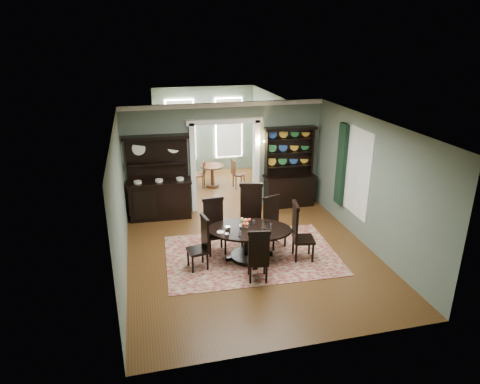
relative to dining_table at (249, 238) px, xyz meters
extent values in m
cube|color=brown|center=(0.09, 0.04, -0.51)|extent=(5.50, 6.00, 0.01)
cube|color=silver|center=(0.09, 0.04, 2.49)|extent=(5.50, 6.00, 0.01)
cube|color=slate|center=(-2.66, 0.04, 0.99)|extent=(0.01, 6.00, 3.00)
cube|color=slate|center=(2.84, 0.04, 0.99)|extent=(0.01, 6.00, 3.00)
cube|color=slate|center=(0.09, -2.96, 0.99)|extent=(5.50, 0.01, 3.00)
cube|color=slate|center=(-1.73, 3.04, 0.99)|extent=(1.85, 0.01, 3.00)
cube|color=slate|center=(1.92, 3.04, 0.99)|extent=(1.85, 0.01, 3.00)
cube|color=slate|center=(0.09, 3.04, 2.24)|extent=(1.80, 0.01, 0.50)
cube|color=white|center=(0.09, 2.99, 2.43)|extent=(5.50, 0.10, 0.12)
cube|color=brown|center=(0.09, 4.79, -0.51)|extent=(3.50, 3.50, 0.01)
cube|color=silver|center=(0.09, 4.79, 2.49)|extent=(3.50, 3.50, 0.01)
cube|color=slate|center=(-1.66, 4.79, 0.99)|extent=(0.01, 3.50, 3.00)
cube|color=slate|center=(1.84, 4.79, 0.99)|extent=(0.01, 3.50, 3.00)
cube|color=slate|center=(0.09, 6.54, 0.99)|extent=(3.50, 0.01, 3.00)
cube|color=white|center=(-0.76, 6.49, 1.04)|extent=(1.05, 0.06, 2.20)
cube|color=white|center=(0.94, 6.49, 1.04)|extent=(1.05, 0.06, 2.20)
cube|color=white|center=(-0.81, 3.04, 0.74)|extent=(0.14, 0.25, 2.50)
cube|color=white|center=(0.99, 3.04, 0.74)|extent=(0.14, 0.25, 2.50)
cube|color=white|center=(0.09, 3.04, 1.99)|extent=(2.08, 0.25, 0.14)
cube|color=white|center=(2.83, 0.64, 1.09)|extent=(0.02, 1.10, 2.00)
cube|color=white|center=(2.82, 0.64, 1.09)|extent=(0.01, 1.22, 2.12)
cube|color=black|center=(2.74, 1.32, 1.09)|extent=(0.10, 0.35, 2.10)
cube|color=gold|center=(1.04, 2.96, 1.34)|extent=(0.08, 0.05, 0.18)
sphere|color=#FFD88C|center=(0.94, 2.81, 1.42)|extent=(0.07, 0.07, 0.07)
sphere|color=#FFD88C|center=(1.14, 2.81, 1.42)|extent=(0.07, 0.07, 0.07)
cube|color=maroon|center=(0.09, 0.12, -0.50)|extent=(3.92, 2.72, 0.01)
ellipsoid|color=black|center=(0.00, 0.00, 0.20)|extent=(2.08, 1.59, 0.05)
cylinder|color=black|center=(0.00, 0.00, 0.16)|extent=(2.08, 2.08, 0.03)
cylinder|color=black|center=(0.00, 0.00, -0.14)|extent=(0.23, 0.23, 0.64)
cylinder|color=black|center=(0.00, 0.00, -0.46)|extent=(0.82, 0.82, 0.10)
cylinder|color=silver|center=(-0.07, 0.10, 0.24)|extent=(0.25, 0.25, 0.04)
cube|color=black|center=(-0.67, 0.44, -0.05)|extent=(0.48, 0.46, 0.06)
cube|color=black|center=(-0.68, 0.64, 0.34)|extent=(0.45, 0.08, 0.77)
cube|color=black|center=(-0.68, 0.64, 0.73)|extent=(0.49, 0.10, 0.08)
cylinder|color=black|center=(-0.83, 0.25, -0.28)|extent=(0.05, 0.05, 0.45)
cylinder|color=black|center=(-0.48, 0.28, -0.28)|extent=(0.05, 0.05, 0.45)
cylinder|color=black|center=(-0.86, 0.61, -0.28)|extent=(0.05, 0.05, 0.45)
cylinder|color=black|center=(-0.50, 0.63, -0.28)|extent=(0.05, 0.05, 0.45)
cube|color=black|center=(0.23, 0.71, 0.00)|extent=(0.62, 0.60, 0.07)
cube|color=black|center=(0.28, 0.92, 0.45)|extent=(0.51, 0.18, 0.86)
cube|color=black|center=(0.28, 0.92, 0.89)|extent=(0.56, 0.22, 0.09)
cylinder|color=black|center=(-0.02, 0.57, -0.25)|extent=(0.06, 0.06, 0.51)
cylinder|color=black|center=(0.37, 0.46, -0.25)|extent=(0.06, 0.06, 0.51)
cylinder|color=black|center=(0.08, 0.95, -0.25)|extent=(0.06, 0.06, 0.51)
cylinder|color=black|center=(0.47, 0.85, -0.25)|extent=(0.06, 0.06, 0.51)
cube|color=black|center=(0.74, 0.42, -0.08)|extent=(0.53, 0.52, 0.06)
cube|color=black|center=(0.69, 0.60, 0.29)|extent=(0.42, 0.18, 0.73)
cube|color=black|center=(0.69, 0.60, 0.67)|extent=(0.46, 0.21, 0.07)
cylinder|color=black|center=(0.64, 0.21, -0.29)|extent=(0.05, 0.05, 0.43)
cylinder|color=black|center=(0.96, 0.32, -0.29)|extent=(0.05, 0.05, 0.43)
cylinder|color=black|center=(0.53, 0.53, -0.29)|extent=(0.05, 0.05, 0.43)
cylinder|color=black|center=(0.85, 0.63, -0.29)|extent=(0.05, 0.05, 0.43)
cube|color=black|center=(-1.17, -0.15, -0.09)|extent=(0.47, 0.48, 0.05)
cube|color=black|center=(-0.99, -0.12, 0.27)|extent=(0.12, 0.42, 0.71)
cube|color=black|center=(-0.99, -0.12, 0.63)|extent=(0.14, 0.46, 0.07)
cylinder|color=black|center=(-1.36, -0.02, -0.30)|extent=(0.05, 0.05, 0.42)
cylinder|color=black|center=(-1.30, -0.34, -0.30)|extent=(0.05, 0.05, 0.42)
cylinder|color=black|center=(-1.04, 0.04, -0.30)|extent=(0.05, 0.05, 0.42)
cylinder|color=black|center=(-0.98, -0.28, -0.30)|extent=(0.05, 0.05, 0.42)
cube|color=black|center=(1.16, -0.28, -0.04)|extent=(0.52, 0.54, 0.06)
cube|color=black|center=(0.96, -0.25, 0.37)|extent=(0.13, 0.47, 0.80)
cube|color=black|center=(0.96, -0.25, 0.78)|extent=(0.16, 0.51, 0.08)
cylinder|color=black|center=(1.31, -0.49, -0.27)|extent=(0.05, 0.05, 0.47)
cylinder|color=black|center=(1.37, -0.13, -0.27)|extent=(0.05, 0.05, 0.47)
cylinder|color=black|center=(0.95, -0.43, -0.27)|extent=(0.05, 0.05, 0.47)
cylinder|color=black|center=(1.01, -0.07, -0.27)|extent=(0.05, 0.05, 0.47)
cube|color=black|center=(-0.05, -0.87, -0.09)|extent=(0.47, 0.46, 0.05)
cube|color=black|center=(-0.08, -1.05, 0.27)|extent=(0.42, 0.11, 0.70)
cube|color=black|center=(-0.08, -1.05, 0.63)|extent=(0.46, 0.14, 0.07)
cylinder|color=black|center=(0.13, -0.73, -0.30)|extent=(0.05, 0.05, 0.42)
cylinder|color=black|center=(-0.19, -0.68, -0.30)|extent=(0.05, 0.05, 0.42)
cylinder|color=black|center=(0.08, -1.06, -0.30)|extent=(0.05, 0.05, 0.42)
cylinder|color=black|center=(-0.24, -1.00, -0.30)|extent=(0.05, 0.05, 0.42)
cube|color=black|center=(-1.76, 2.74, -0.01)|extent=(1.63, 0.63, 1.00)
cube|color=black|center=(-1.76, 2.74, 0.51)|extent=(1.73, 0.68, 0.05)
cube|color=black|center=(-1.76, 2.96, 1.12)|extent=(1.60, 0.16, 1.18)
cube|color=black|center=(-1.76, 2.86, 1.00)|extent=(1.56, 0.35, 0.04)
cube|color=black|center=(-1.76, 2.84, 1.70)|extent=(1.72, 0.43, 0.08)
cube|color=black|center=(1.90, 2.74, -0.07)|extent=(1.38, 0.51, 0.88)
cube|color=black|center=(1.90, 2.74, 0.38)|extent=(1.48, 0.57, 0.04)
cube|color=black|center=(1.90, 2.94, 1.06)|extent=(1.37, 0.08, 1.33)
cube|color=black|center=(1.24, 2.84, 1.06)|extent=(0.05, 0.26, 1.37)
cube|color=black|center=(2.57, 2.84, 1.06)|extent=(0.05, 0.26, 1.37)
cube|color=black|center=(1.90, 2.82, 1.74)|extent=(1.47, 0.34, 0.08)
cube|color=black|center=(1.90, 2.84, 0.67)|extent=(1.37, 0.28, 0.03)
cube|color=black|center=(1.90, 2.84, 1.06)|extent=(1.37, 0.28, 0.03)
cube|color=black|center=(1.90, 2.84, 1.45)|extent=(1.37, 0.28, 0.03)
cylinder|color=#532D17|center=(0.04, 4.86, 0.18)|extent=(0.77, 0.77, 0.04)
cylinder|color=#532D17|center=(0.04, 4.86, -0.15)|extent=(0.10, 0.10, 0.67)
cylinder|color=#532D17|center=(0.04, 4.86, -0.48)|extent=(0.42, 0.42, 0.06)
cylinder|color=#532D17|center=(-0.38, 4.85, -0.09)|extent=(0.37, 0.37, 0.04)
cube|color=#532D17|center=(-0.23, 4.79, 0.14)|extent=(0.14, 0.32, 0.46)
cylinder|color=#532D17|center=(-0.46, 5.01, -0.30)|extent=(0.03, 0.03, 0.41)
cylinder|color=#532D17|center=(-0.55, 4.77, -0.30)|extent=(0.03, 0.03, 0.41)
cylinder|color=#532D17|center=(-0.22, 4.92, -0.30)|extent=(0.03, 0.03, 0.41)
cylinder|color=#532D17|center=(-0.31, 4.68, -0.30)|extent=(0.03, 0.03, 0.41)
cylinder|color=#532D17|center=(0.84, 4.54, -0.06)|extent=(0.40, 0.40, 0.04)
cube|color=#532D17|center=(0.67, 4.52, 0.18)|extent=(0.07, 0.36, 0.49)
cylinder|color=#532D17|center=(0.99, 4.42, -0.28)|extent=(0.04, 0.04, 0.44)
cylinder|color=#532D17|center=(0.96, 4.70, -0.28)|extent=(0.04, 0.04, 0.44)
cylinder|color=#532D17|center=(0.72, 4.39, -0.28)|extent=(0.04, 0.04, 0.44)
cylinder|color=#532D17|center=(0.69, 4.67, -0.28)|extent=(0.04, 0.04, 0.44)
camera|label=1|loc=(-2.17, -8.14, 4.26)|focal=32.00mm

